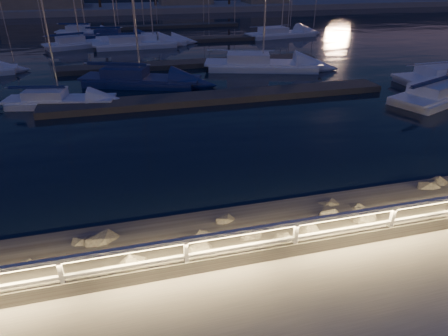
{
  "coord_description": "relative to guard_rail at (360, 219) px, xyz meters",
  "views": [
    {
      "loc": [
        -6.12,
        -8.01,
        7.11
      ],
      "look_at": [
        -2.95,
        4.0,
        0.79
      ],
      "focal_mm": 32.0,
      "sensor_mm": 36.0,
      "label": 1
    }
  ],
  "objects": [
    {
      "name": "riprap",
      "position": [
        2.36,
        1.03,
        -0.89
      ],
      "size": [
        26.98,
        3.11,
        1.41
      ],
      "color": "slate",
      "rests_on": "ground"
    },
    {
      "name": "sailboat_l",
      "position": [
        13.12,
        38.56,
        -0.94
      ],
      "size": [
        9.07,
        3.87,
        14.86
      ],
      "rotation": [
        0.0,
        0.0,
        0.15
      ],
      "color": "white",
      "rests_on": "ground"
    },
    {
      "name": "far_shore",
      "position": [
        -0.06,
        74.05,
        -0.48
      ],
      "size": [
        160.0,
        14.0,
        5.2
      ],
      "color": "#B0A99F",
      "rests_on": "ground"
    },
    {
      "name": "sailboat_k",
      "position": [
        -4.2,
        35.94,
        -0.92
      ],
      "size": [
        8.88,
        3.03,
        14.87
      ],
      "rotation": [
        0.0,
        0.0,
        0.04
      ],
      "color": "white",
      "rests_on": "ground"
    },
    {
      "name": "harbor_water",
      "position": [
        0.07,
        31.22,
        -1.74
      ],
      "size": [
        400.0,
        440.0,
        0.6
      ],
      "color": "black",
      "rests_on": "ground"
    },
    {
      "name": "sailboat_d",
      "position": [
        13.89,
        12.7,
        -0.94
      ],
      "size": [
        9.15,
        5.6,
        15.03
      ],
      "rotation": [
        0.0,
        0.0,
        0.38
      ],
      "color": "white",
      "rests_on": "ground"
    },
    {
      "name": "ground",
      "position": [
        0.07,
        0.0,
        -0.77
      ],
      "size": [
        400.0,
        400.0,
        0.0
      ],
      "primitive_type": "plane",
      "color": "#B0A99F",
      "rests_on": "ground"
    },
    {
      "name": "sailboat_i",
      "position": [
        -9.82,
        37.54,
        -0.92
      ],
      "size": [
        7.61,
        4.41,
        12.6
      ],
      "rotation": [
        0.0,
        0.0,
        0.34
      ],
      "color": "white",
      "rests_on": "ground"
    },
    {
      "name": "sailboat_m",
      "position": [
        -9.58,
        45.78,
        -0.94
      ],
      "size": [
        7.36,
        3.84,
        12.15
      ],
      "rotation": [
        0.0,
        0.0,
        -0.27
      ],
      "color": "white",
      "rests_on": "ground"
    },
    {
      "name": "guard_rail",
      "position": [
        0.0,
        0.0,
        0.0
      ],
      "size": [
        44.11,
        0.12,
        1.06
      ],
      "color": "white",
      "rests_on": "ground"
    },
    {
      "name": "floating_docks",
      "position": [
        0.07,
        32.5,
        -1.17
      ],
      "size": [
        22.0,
        36.0,
        0.4
      ],
      "color": "#565047",
      "rests_on": "ground"
    },
    {
      "name": "sailboat_j",
      "position": [
        -2.26,
        37.1,
        -0.95
      ],
      "size": [
        7.55,
        2.6,
        12.68
      ],
      "rotation": [
        0.0,
        0.0,
        -0.04
      ],
      "color": "white",
      "rests_on": "ground"
    },
    {
      "name": "sailboat_c",
      "position": [
        5.24,
        23.31,
        -0.9
      ],
      "size": [
        9.8,
        5.42,
        16.04
      ],
      "rotation": [
        0.0,
        0.0,
        -0.31
      ],
      "color": "white",
      "rests_on": "ground"
    },
    {
      "name": "sailboat_n",
      "position": [
        -6.02,
        41.63,
        -0.94
      ],
      "size": [
        7.92,
        3.7,
        13.02
      ],
      "rotation": [
        0.0,
        0.0,
        -0.2
      ],
      "color": "navy",
      "rests_on": "ground"
    },
    {
      "name": "sailboat_b",
      "position": [
        -9.9,
        17.43,
        -0.98
      ],
      "size": [
        6.72,
        3.19,
        11.04
      ],
      "rotation": [
        0.0,
        0.0,
        -0.21
      ],
      "color": "white",
      "rests_on": "ground"
    },
    {
      "name": "sailboat_f",
      "position": [
        -4.83,
        20.97,
        -0.91
      ],
      "size": [
        8.68,
        5.29,
        14.36
      ],
      "rotation": [
        0.0,
        0.0,
        -0.38
      ],
      "color": "navy",
      "rests_on": "ground"
    }
  ]
}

